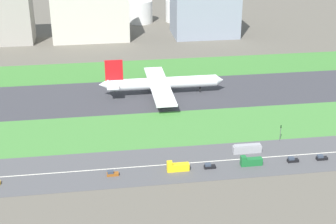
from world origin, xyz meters
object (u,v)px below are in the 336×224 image
Objects in this scene: truck_1 at (251,161)px; car_5 at (209,166)px; truck_0 at (177,167)px; office_tower at (205,4)px; car_0 at (112,174)px; hangar_building at (90,16)px; fuel_tank_centre at (180,10)px; bus_0 at (247,149)px; terminal_building at (3,8)px; fuel_tank_east at (220,11)px; fuel_tank_west at (140,12)px; traffic_light at (280,132)px; airliner at (160,83)px; car_2 at (292,160)px; car_1 at (321,158)px.

car_5 is at bearing -0.00° from truck_1.
office_tower is (51.97, 192.00, 21.08)m from truck_0.
car_0 is at bearing -111.71° from office_tower.
car_5 is 0.08× the size of hangar_building.
fuel_tank_centre reaches higher than truck_0.
car_0 is 0.08× the size of hangar_building.
bus_0 is 192.37m from hangar_building.
terminal_building is 171.47m from fuel_tank_east.
car_0 is 0.26× the size of fuel_tank_east.
traffic_light is at bearing -80.07° from fuel_tank_west.
airliner is at bearing -91.70° from fuel_tank_west.
car_0 is at bearing -112.83° from fuel_tank_east.
terminal_building is at bearing -155.30° from fuel_tank_west.
office_tower is at bearing 67.12° from airliner.
truck_1 is 237.95m from fuel_tank_west.
bus_0 is 228.13m from fuel_tank_west.
car_0 is at bearing -105.48° from fuel_tank_centre.
car_2 is 0.10× the size of office_tower.
hangar_building reaches higher than fuel_tank_east.
car_1 is at bearing -59.81° from traffic_light.
hangar_building is at bearing -65.44° from car_1.
car_0 is at bearing -97.94° from fuel_tank_west.
truck_1 is at bearing 180.00° from car_5.
hangar_building reaches higher than traffic_light.
fuel_tank_centre is at bearing 19.03° from terminal_building.
airliner is at bearing -92.82° from truck_0.
terminal_building is at bearing -62.11° from car_5.
hangar_building is at bearing -130.86° from fuel_tank_west.
bus_0 is 218.85m from terminal_building.
bus_0 is at bearing -150.67° from car_5.
fuel_tank_west reaches higher than car_0.
fuel_tank_centre is (41.17, 237.00, 7.06)m from truck_0.
fuel_tank_west is at bearing -85.18° from truck_1.
traffic_light is at bearing -66.06° from hangar_building.
fuel_tank_centre is at bearing 32.17° from hangar_building.
car_1 is 0.09× the size of terminal_building.
hangar_building reaches higher than car_5.
car_2 is at bearing -61.92° from airliner.
airliner is 5.60× the size of bus_0.
airliner reaches higher than bus_0.
car_5 is at bearing -180.00° from car_0.
car_5 is 39.12m from traffic_light.
bus_0 is at bearing -161.64° from truck_0.
fuel_tank_west is at bearing 88.30° from airliner.
airliner is 9.03× the size of traffic_light.
office_tower reaches higher than car_2.
hangar_building is 115.23m from fuel_tank_east.
airliner is 7.74× the size of truck_0.
terminal_building reaches higher than truck_1.
car_5 and car_1 have the same top height.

